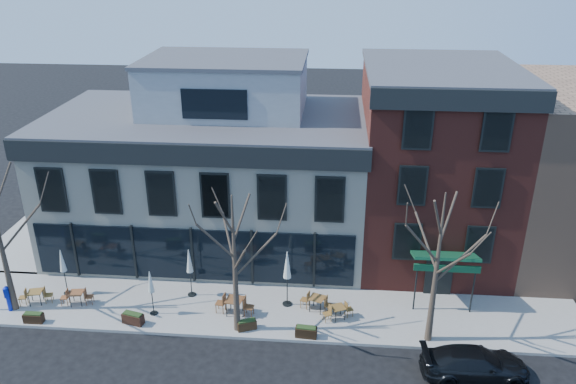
# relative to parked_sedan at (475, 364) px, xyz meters

# --- Properties ---
(ground) EXTENTS (120.00, 120.00, 0.00)m
(ground) POSITION_rel_parked_sedan_xyz_m (-13.63, 6.07, -0.66)
(ground) COLOR black
(ground) RESTS_ON ground
(sidewalk_front) EXTENTS (33.50, 4.70, 0.15)m
(sidewalk_front) POSITION_rel_parked_sedan_xyz_m (-10.38, 3.92, -0.59)
(sidewalk_front) COLOR gray
(sidewalk_front) RESTS_ON ground
(sidewalk_side) EXTENTS (4.50, 12.00, 0.15)m
(sidewalk_side) POSITION_rel_parked_sedan_xyz_m (-24.88, 12.07, -0.59)
(sidewalk_side) COLOR gray
(sidewalk_side) RESTS_ON ground
(corner_building) EXTENTS (18.39, 10.39, 11.10)m
(corner_building) POSITION_rel_parked_sedan_xyz_m (-13.55, 11.14, 4.06)
(corner_building) COLOR #ECE6CE
(corner_building) RESTS_ON ground
(red_brick_building) EXTENTS (8.20, 11.78, 11.18)m
(red_brick_building) POSITION_rel_parked_sedan_xyz_m (-0.63, 11.05, 4.97)
(red_brick_building) COLOR maroon
(red_brick_building) RESTS_ON ground
(tree_mid) EXTENTS (3.50, 3.55, 7.04)m
(tree_mid) POSITION_rel_parked_sedan_xyz_m (-10.62, 2.17, 3.13)
(tree_mid) COLOR #382B21
(tree_mid) RESTS_ON sidewalk_front
(tree_right) EXTENTS (3.72, 3.77, 7.48)m
(tree_right) POSITION_rel_parked_sedan_xyz_m (-1.62, 2.17, 3.36)
(tree_right) COLOR #382B21
(tree_right) RESTS_ON sidewalk_front
(parked_sedan) EXTENTS (4.70, 2.17, 1.33)m
(parked_sedan) POSITION_rel_parked_sedan_xyz_m (0.00, 0.00, 0.00)
(parked_sedan) COLOR black
(parked_sedan) RESTS_ON ground
(call_box) EXTENTS (0.29, 0.29, 1.44)m
(call_box) POSITION_rel_parked_sedan_xyz_m (-22.30, 2.71, 0.25)
(call_box) COLOR #0C1EA5
(call_box) RESTS_ON sidewalk_front
(cafe_set_0) EXTENTS (1.72, 0.84, 0.88)m
(cafe_set_0) POSITION_rel_parked_sedan_xyz_m (-21.26, 3.40, -0.06)
(cafe_set_0) COLOR brown
(cafe_set_0) RESTS_ON sidewalk_front
(cafe_set_1) EXTENTS (1.70, 0.76, 0.88)m
(cafe_set_1) POSITION_rel_parked_sedan_xyz_m (-19.13, 3.50, -0.07)
(cafe_set_1) COLOR brown
(cafe_set_1) RESTS_ON sidewalk_front
(cafe_set_3) EXTENTS (2.03, 0.91, 1.05)m
(cafe_set_3) POSITION_rel_parked_sedan_xyz_m (-10.96, 3.37, 0.02)
(cafe_set_3) COLOR brown
(cafe_set_3) RESTS_ON sidewalk_front
(cafe_set_4) EXTENTS (1.81, 0.98, 0.93)m
(cafe_set_4) POSITION_rel_parked_sedan_xyz_m (-6.89, 4.01, -0.04)
(cafe_set_4) COLOR brown
(cafe_set_4) RESTS_ON sidewalk_front
(cafe_set_5) EXTENTS (1.59, 1.02, 0.83)m
(cafe_set_5) POSITION_rel_parked_sedan_xyz_m (-5.83, 3.41, -0.09)
(cafe_set_5) COLOR brown
(cafe_set_5) RESTS_ON sidewalk_front
(umbrella_0) EXTENTS (0.42, 0.42, 2.61)m
(umbrella_0) POSITION_rel_parked_sedan_xyz_m (-20.09, 4.41, 1.33)
(umbrella_0) COLOR black
(umbrella_0) RESTS_ON sidewalk_front
(umbrella_1) EXTENTS (0.39, 0.39, 2.45)m
(umbrella_1) POSITION_rel_parked_sedan_xyz_m (-15.00, 3.04, 1.22)
(umbrella_1) COLOR black
(umbrella_1) RESTS_ON sidewalk_front
(umbrella_2) EXTENTS (0.44, 0.44, 2.72)m
(umbrella_2) POSITION_rel_parked_sedan_xyz_m (-13.50, 4.80, 1.40)
(umbrella_2) COLOR black
(umbrella_2) RESTS_ON sidewalk_front
(umbrella_3) EXTENTS (0.49, 0.49, 3.08)m
(umbrella_3) POSITION_rel_parked_sedan_xyz_m (-8.42, 4.38, 1.66)
(umbrella_3) COLOR black
(umbrella_3) RESTS_ON sidewalk_front
(planter_0) EXTENTS (0.95, 0.39, 0.53)m
(planter_0) POSITION_rel_parked_sedan_xyz_m (-20.62, 1.87, -0.25)
(planter_0) COLOR black
(planter_0) RESTS_ON sidewalk_front
(planter_1) EXTENTS (1.12, 0.66, 0.59)m
(planter_1) POSITION_rel_parked_sedan_xyz_m (-15.75, 2.19, -0.22)
(planter_1) COLOR black
(planter_1) RESTS_ON sidewalk_front
(planter_2) EXTENTS (0.98, 0.69, 0.51)m
(planter_2) POSITION_rel_parked_sedan_xyz_m (-10.18, 2.20, -0.26)
(planter_2) COLOR #2F1F0F
(planter_2) RESTS_ON sidewalk_front
(planter_3) EXTENTS (1.03, 0.48, 0.56)m
(planter_3) POSITION_rel_parked_sedan_xyz_m (-7.31, 1.87, -0.24)
(planter_3) COLOR black
(planter_3) RESTS_ON sidewalk_front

